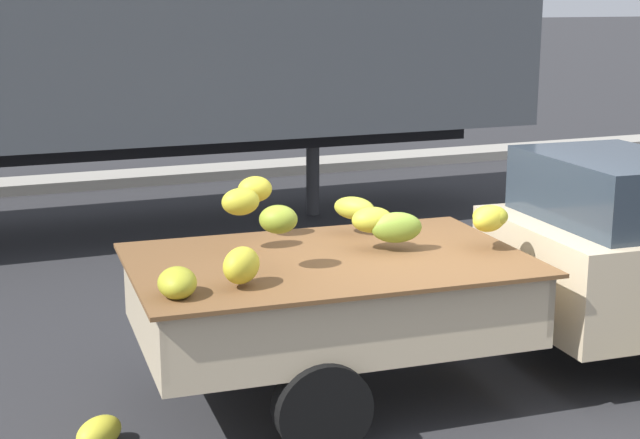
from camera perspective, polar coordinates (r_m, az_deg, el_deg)
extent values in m
plane|color=#28282B|center=(7.19, 7.25, -10.76)|extent=(220.00, 220.00, 0.00)
cube|color=gray|center=(15.59, -9.81, 2.57)|extent=(80.00, 0.80, 0.16)
cube|color=#CCB793|center=(8.08, 18.07, -2.65)|extent=(2.07, 1.82, 0.78)
cube|color=#28333D|center=(7.82, 17.24, 1.80)|extent=(1.18, 1.56, 0.52)
cube|color=#CCB793|center=(6.96, 0.48, -6.31)|extent=(2.81, 1.87, 0.08)
cube|color=#CCB793|center=(7.63, -1.53, -2.51)|extent=(2.70, 0.23, 0.44)
cube|color=#CCB793|center=(6.15, 3.00, -6.45)|extent=(2.70, 0.23, 0.44)
cube|color=#CCB793|center=(7.40, 10.25, -3.22)|extent=(0.16, 1.69, 0.44)
cube|color=#CCB793|center=(6.59, -10.52, -5.30)|extent=(0.16, 1.69, 0.44)
cube|color=#B21914|center=(7.67, -1.59, -2.74)|extent=(2.59, 0.19, 0.07)
cube|color=brown|center=(6.81, 0.49, -2.43)|extent=(2.94, 2.00, 0.03)
ellipsoid|color=#A6A629|center=(5.99, -8.55, -3.77)|extent=(0.31, 0.38, 0.19)
ellipsoid|color=gold|center=(7.30, -3.92, 1.82)|extent=(0.30, 0.26, 0.20)
ellipsoid|color=#ACAA29|center=(7.12, 10.17, 0.19)|extent=(0.38, 0.37, 0.16)
ellipsoid|color=olive|center=(6.96, 4.60, -0.48)|extent=(0.41, 0.27, 0.23)
ellipsoid|color=olive|center=(6.42, -2.52, 0.01)|extent=(0.34, 0.32, 0.19)
ellipsoid|color=gold|center=(6.12, -4.73, -2.75)|extent=(0.37, 0.37, 0.24)
ellipsoid|color=yellow|center=(7.07, 10.12, 0.04)|extent=(0.37, 0.30, 0.19)
ellipsoid|color=gold|center=(7.41, 2.07, 0.68)|extent=(0.36, 0.40, 0.18)
ellipsoid|color=gold|center=(6.95, -4.78, 1.07)|extent=(0.31, 0.24, 0.20)
ellipsoid|color=gold|center=(6.99, 3.15, -0.02)|extent=(0.34, 0.27, 0.19)
cylinder|color=black|center=(8.87, 14.99, -4.21)|extent=(0.65, 0.24, 0.64)
cylinder|color=black|center=(7.70, -3.78, -6.45)|extent=(0.65, 0.24, 0.64)
cylinder|color=black|center=(6.25, 0.14, -11.25)|extent=(0.65, 0.24, 0.64)
cube|color=#4C5156|center=(11.90, -15.71, 11.26)|extent=(12.02, 2.59, 2.70)
cube|color=black|center=(12.03, -15.26, 4.11)|extent=(11.04, 0.49, 0.30)
cylinder|color=#38383A|center=(12.90, -0.44, 3.03)|extent=(0.18, 0.18, 1.25)
ellipsoid|color=gold|center=(6.59, -13.10, -12.34)|extent=(0.43, 0.41, 0.21)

